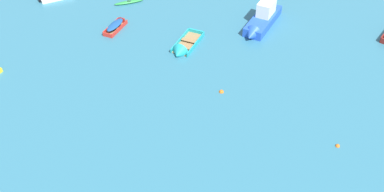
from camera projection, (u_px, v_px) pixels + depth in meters
motor_launch_blue_back_row_center at (262, 20)px, 41.40m from camera, size 4.28×6.35×2.44m
rowboat_red_cluster_inner at (118, 24)px, 41.60m from camera, size 2.08×3.35×0.92m
kayak_green_outer_right at (129, 2)px, 45.16m from camera, size 3.00×1.55×0.29m
rowboat_turquoise_near_right at (182, 50)px, 38.60m from camera, size 3.08×4.60×1.47m
mooring_buoy_between_boats_right at (337, 146)px, 30.17m from camera, size 0.30×0.30×0.30m
mooring_buoy_far_field at (221, 92)px, 34.53m from camera, size 0.37×0.37×0.37m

